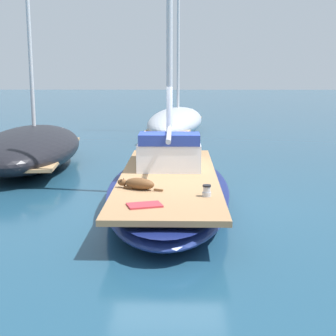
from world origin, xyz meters
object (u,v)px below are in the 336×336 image
at_px(sailboat_main, 169,190).
at_px(moored_boat_port_side, 30,147).
at_px(dog_brown, 138,184).
at_px(deck_towel, 145,205).
at_px(moored_boat_far_astern, 176,121).
at_px(deck_winch, 207,191).

xyz_separation_m(sailboat_main, moored_boat_port_side, (-4.16, 4.18, 0.28)).
relative_size(dog_brown, moored_boat_port_side, 0.11).
bearing_deg(deck_towel, sailboat_main, 81.52).
distance_m(moored_boat_port_side, moored_boat_far_astern, 8.80).
xyz_separation_m(sailboat_main, deck_winch, (0.70, -1.83, 0.42)).
relative_size(sailboat_main, deck_towel, 12.96).
height_order(deck_towel, moored_boat_far_astern, moored_boat_far_astern).
bearing_deg(moored_boat_port_side, deck_towel, -60.36).
relative_size(deck_towel, moored_boat_far_astern, 0.07).
height_order(sailboat_main, deck_towel, deck_towel).
distance_m(deck_winch, deck_towel, 1.26).
bearing_deg(deck_winch, deck_towel, -148.63).
height_order(dog_brown, deck_winch, dog_brown).
height_order(sailboat_main, deck_winch, deck_winch).
height_order(moored_boat_port_side, moored_boat_far_astern, moored_boat_port_side).
bearing_deg(deck_winch, moored_boat_port_side, 128.97).
height_order(sailboat_main, moored_boat_far_astern, moored_boat_far_astern).
bearing_deg(moored_boat_far_astern, deck_winch, -87.82).
xyz_separation_m(sailboat_main, dog_brown, (-0.56, -1.30, 0.43)).
bearing_deg(deck_towel, dog_brown, 99.36).
height_order(dog_brown, deck_towel, dog_brown).
bearing_deg(deck_winch, sailboat_main, 110.95).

